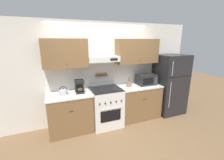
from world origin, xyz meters
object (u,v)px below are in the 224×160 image
coffee_maker (79,86)px  microwave (146,80)px  stove_range (106,107)px  refrigerator (170,84)px  utensil_crock (129,84)px  tea_kettle (63,92)px

coffee_maker → microwave: size_ratio=0.60×
microwave → stove_range: bearing=-176.9°
refrigerator → utensil_crock: size_ratio=6.18×
tea_kettle → microwave: (2.19, 0.02, 0.06)m
tea_kettle → utensil_crock: 1.64m
stove_range → tea_kettle: tea_kettle is taller
stove_range → microwave: microwave is taller
refrigerator → coffee_maker: refrigerator is taller
stove_range → utensil_crock: (0.66, 0.05, 0.50)m
refrigerator → tea_kettle: refrigerator is taller
stove_range → utensil_crock: 0.83m
stove_range → microwave: bearing=3.1°
tea_kettle → coffee_maker: size_ratio=0.75×
refrigerator → utensil_crock: (-1.32, 0.05, 0.13)m
stove_range → microwave: size_ratio=2.03×
coffee_maker → microwave: coffee_maker is taller
utensil_crock → refrigerator: bearing=-2.4°
coffee_maker → utensil_crock: size_ratio=1.11×
microwave → coffee_maker: bearing=179.8°
coffee_maker → stove_range: bearing=-6.7°
tea_kettle → microwave: size_ratio=0.45×
utensil_crock → microwave: bearing=1.9°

